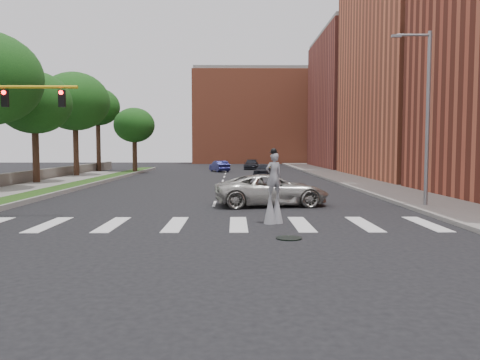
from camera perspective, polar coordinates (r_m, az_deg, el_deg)
ground_plane at (r=18.22m, az=-4.23°, el=-5.95°), size 160.00×160.00×0.00m
grass_median at (r=40.07m, az=-19.01°, el=-0.54°), size 2.00×60.00×0.25m
median_curb at (r=39.75m, az=-17.58°, el=-0.52°), size 0.20×60.00×0.28m
sidewalk_right at (r=44.49m, az=14.17°, el=-0.06°), size 5.00×90.00×0.18m
stone_wall at (r=43.91m, az=-25.03°, el=0.24°), size 0.50×56.00×1.10m
manhole at (r=16.32m, az=5.97°, el=-7.06°), size 0.90×0.90×0.04m
building_mid at (r=53.00m, az=23.22°, el=13.30°), size 16.00×22.00×24.00m
building_far at (r=75.19m, az=15.68°, el=9.08°), size 16.00×22.00×20.00m
building_backdrop at (r=96.21m, az=2.29°, el=7.49°), size 26.00×14.00×18.00m
streetlight at (r=25.88m, az=21.73°, el=7.60°), size 2.05×0.20×9.00m
stilt_performer at (r=19.31m, az=4.11°, el=-1.54°), size 0.82×0.70×3.11m
suv_crossing at (r=25.23m, az=3.89°, el=-1.23°), size 6.42×3.61×1.69m
car_near at (r=50.49m, az=2.94°, el=1.22°), size 2.76×4.42×1.40m
car_mid at (r=60.50m, az=-2.54°, el=1.69°), size 2.92×4.56×1.42m
car_far at (r=66.93m, az=1.38°, el=1.91°), size 2.38×5.00×1.41m
tree_3 at (r=43.50m, az=-23.79°, el=8.58°), size 6.16×6.16×9.53m
tree_4 at (r=52.73m, az=-19.49°, el=8.99°), size 7.19×7.19×11.03m
tree_5 at (r=63.36m, az=-16.96°, el=8.48°), size 5.63×5.63×10.74m
tree_6 at (r=58.22m, az=-12.76°, el=6.50°), size 4.92×4.92×7.92m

